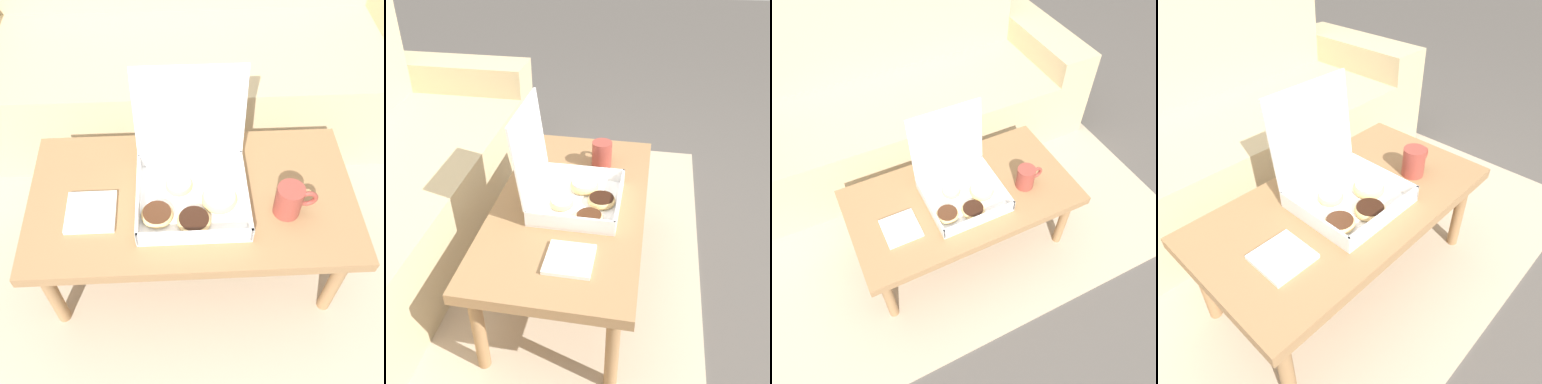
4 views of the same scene
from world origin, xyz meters
TOP-DOWN VIEW (x-y plane):
  - ground_plane at (0.00, 0.00)m, footprint 12.00×12.00m
  - area_rug at (0.00, 0.30)m, footprint 2.33×1.85m
  - couch at (0.00, 0.82)m, footprint 2.21×0.83m
  - coffee_table at (0.00, -0.09)m, footprint 1.04×0.55m
  - pastry_box at (-0.00, -0.09)m, footprint 0.34×0.35m
  - coffee_mug at (0.29, -0.17)m, footprint 0.13×0.08m
  - napkin_stack at (-0.31, -0.15)m, footprint 0.15×0.15m

SIDE VIEW (x-z plane):
  - ground_plane at x=0.00m, z-range 0.00..0.00m
  - area_rug at x=0.00m, z-range 0.00..0.01m
  - couch at x=0.00m, z-range -0.16..0.79m
  - coffee_table at x=0.00m, z-range 0.16..0.56m
  - napkin_stack at x=-0.31m, z-range 0.40..0.41m
  - coffee_mug at x=0.29m, z-range 0.40..0.51m
  - pastry_box at x=0.00m, z-range 0.28..0.65m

